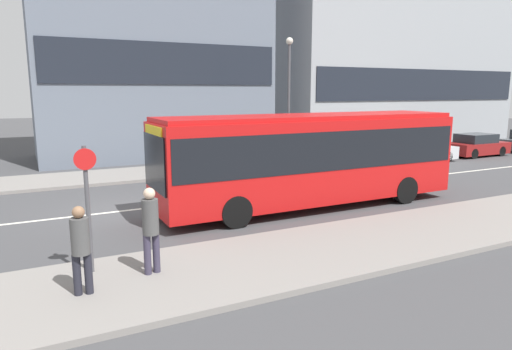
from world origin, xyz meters
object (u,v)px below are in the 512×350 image
(street_lamp, at_px, (289,88))
(pedestrian_near_stop, at_px, (81,245))
(parked_car_0, at_px, (348,155))
(bus_stop_sign, at_px, (87,200))
(parked_car_2, at_px, (476,145))
(pedestrian_down_pavement, at_px, (151,225))
(parked_car_1, at_px, (420,151))
(city_bus, at_px, (310,154))

(street_lamp, bearing_deg, pedestrian_near_stop, -134.68)
(parked_car_0, height_order, bus_stop_sign, bus_stop_sign)
(parked_car_2, bearing_deg, street_lamp, 173.60)
(parked_car_2, xyz_separation_m, pedestrian_down_pavement, (-22.29, -9.51, 0.55))
(parked_car_0, bearing_deg, street_lamp, 150.68)
(parked_car_2, relative_size, street_lamp, 0.62)
(parked_car_1, height_order, street_lamp, street_lamp)
(parked_car_0, height_order, street_lamp, street_lamp)
(parked_car_0, height_order, parked_car_2, parked_car_0)
(parked_car_1, bearing_deg, pedestrian_down_pavement, -151.84)
(street_lamp, bearing_deg, pedestrian_down_pavement, -131.91)
(parked_car_2, distance_m, bus_stop_sign, 25.06)
(parked_car_1, distance_m, parked_car_2, 4.88)
(pedestrian_near_stop, relative_size, street_lamp, 0.27)
(pedestrian_near_stop, height_order, bus_stop_sign, bus_stop_sign)
(city_bus, bearing_deg, street_lamp, 59.19)
(bus_stop_sign, bearing_deg, pedestrian_down_pavement, -29.90)
(city_bus, xyz_separation_m, bus_stop_sign, (-7.46, -3.02, -0.11))
(pedestrian_near_stop, bearing_deg, bus_stop_sign, -98.26)
(city_bus, distance_m, pedestrian_near_stop, 8.79)
(parked_car_0, distance_m, pedestrian_down_pavement, 15.63)
(parked_car_2, bearing_deg, parked_car_1, -177.79)
(pedestrian_down_pavement, height_order, street_lamp, street_lamp)
(parked_car_0, relative_size, bus_stop_sign, 1.72)
(city_bus, height_order, parked_car_1, city_bus)
(pedestrian_down_pavement, relative_size, street_lamp, 0.29)
(parked_car_2, xyz_separation_m, pedestrian_near_stop, (-23.70, -9.93, 0.46))
(parked_car_1, relative_size, parked_car_2, 1.03)
(street_lamp, bearing_deg, city_bus, -115.54)
(pedestrian_near_stop, relative_size, pedestrian_down_pavement, 0.93)
(parked_car_1, height_order, parked_car_2, parked_car_2)
(parked_car_1, relative_size, bus_stop_sign, 1.52)
(bus_stop_sign, bearing_deg, street_lamp, 43.22)
(parked_car_1, bearing_deg, pedestrian_near_stop, -152.64)
(city_bus, distance_m, pedestrian_down_pavement, 7.35)
(city_bus, distance_m, street_lamp, 8.33)
(parked_car_2, bearing_deg, pedestrian_down_pavement, -156.89)
(city_bus, distance_m, parked_car_2, 17.03)
(parked_car_2, xyz_separation_m, street_lamp, (-12.49, 1.40, 3.42))
(pedestrian_down_pavement, xyz_separation_m, bus_stop_sign, (-1.13, 0.65, 0.52))
(parked_car_1, height_order, bus_stop_sign, bus_stop_sign)
(parked_car_2, height_order, bus_stop_sign, bus_stop_sign)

